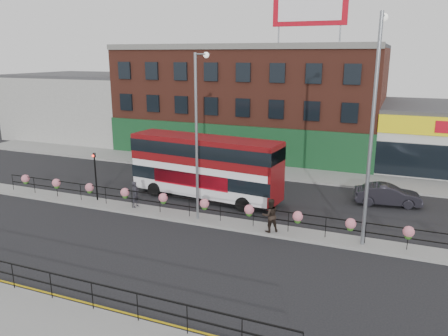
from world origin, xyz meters
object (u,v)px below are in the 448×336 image
at_px(lamp_column_west, 198,123).
at_px(pedestrian_a, 135,194).
at_px(double_decker_bus, 205,161).
at_px(car, 388,195).
at_px(lamp_column_east, 374,112).
at_px(pedestrian_b, 270,215).

bearing_deg(lamp_column_west, pedestrian_a, 178.45).
distance_m(double_decker_bus, lamp_column_west, 5.05).
bearing_deg(double_decker_bus, car, 15.88).
xyz_separation_m(car, lamp_column_west, (-10.17, -6.97, 5.09)).
xyz_separation_m(car, lamp_column_east, (-0.89, -6.98, 6.15)).
distance_m(pedestrian_b, lamp_column_east, 7.51).
bearing_deg(lamp_column_west, pedestrian_b, -6.56).
bearing_deg(pedestrian_b, car, -162.75).
xyz_separation_m(car, pedestrian_b, (-5.70, -7.49, 0.41)).
bearing_deg(car, lamp_column_west, 114.35).
bearing_deg(double_decker_bus, pedestrian_a, -131.86).
relative_size(car, pedestrian_a, 2.61).
height_order(pedestrian_a, lamp_column_west, lamp_column_west).
bearing_deg(pedestrian_a, lamp_column_west, -87.25).
height_order(double_decker_bus, lamp_column_west, lamp_column_west).
bearing_deg(pedestrian_b, double_decker_bus, -71.72).
distance_m(double_decker_bus, car, 12.07).
bearing_deg(pedestrian_a, lamp_column_east, -86.24).
bearing_deg(pedestrian_a, double_decker_bus, -37.57).
relative_size(pedestrian_b, lamp_column_east, 0.17).
bearing_deg(lamp_column_east, pedestrian_a, 179.46).
bearing_deg(pedestrian_a, pedestrian_b, -89.76).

